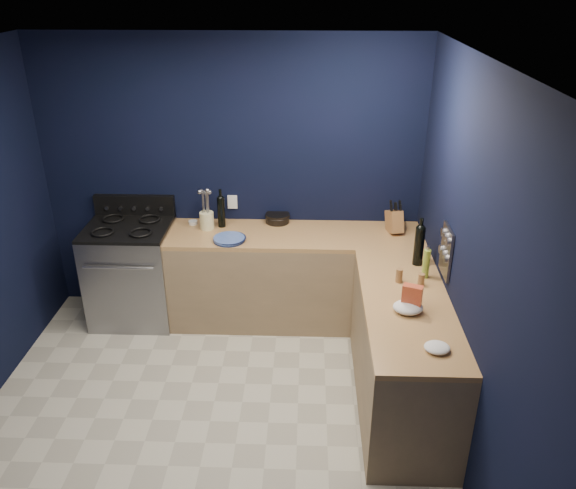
{
  "coord_description": "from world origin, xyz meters",
  "views": [
    {
      "loc": [
        0.7,
        -3.27,
        3.07
      ],
      "look_at": [
        0.55,
        1.0,
        1.0
      ],
      "focal_mm": 35.78,
      "sensor_mm": 36.0,
      "label": 1
    }
  ],
  "objects_px": {
    "gas_range": "(133,274)",
    "crouton_bag": "(412,298)",
    "plate_stack": "(229,239)",
    "utensil_crock": "(207,221)",
    "knife_block": "(394,222)"
  },
  "relations": [
    {
      "from": "gas_range",
      "to": "crouton_bag",
      "type": "relative_size",
      "value": 4.62
    },
    {
      "from": "gas_range",
      "to": "knife_block",
      "type": "xyz_separation_m",
      "value": [
        2.42,
        0.09,
        0.54
      ]
    },
    {
      "from": "utensil_crock",
      "to": "knife_block",
      "type": "distance_m",
      "value": 1.71
    },
    {
      "from": "plate_stack",
      "to": "utensil_crock",
      "type": "distance_m",
      "value": 0.35
    },
    {
      "from": "plate_stack",
      "to": "crouton_bag",
      "type": "relative_size",
      "value": 1.38
    },
    {
      "from": "utensil_crock",
      "to": "crouton_bag",
      "type": "xyz_separation_m",
      "value": [
        1.65,
        -1.34,
        0.02
      ]
    },
    {
      "from": "plate_stack",
      "to": "crouton_bag",
      "type": "xyz_separation_m",
      "value": [
        1.42,
        -1.09,
        0.08
      ]
    },
    {
      "from": "gas_range",
      "to": "knife_block",
      "type": "distance_m",
      "value": 2.48
    },
    {
      "from": "plate_stack",
      "to": "gas_range",
      "type": "bearing_deg",
      "value": 170.48
    },
    {
      "from": "plate_stack",
      "to": "knife_block",
      "type": "distance_m",
      "value": 1.49
    },
    {
      "from": "gas_range",
      "to": "crouton_bag",
      "type": "bearing_deg",
      "value": -27.75
    },
    {
      "from": "utensil_crock",
      "to": "knife_block",
      "type": "bearing_deg",
      "value": -0.17
    },
    {
      "from": "crouton_bag",
      "to": "utensil_crock",
      "type": "bearing_deg",
      "value": 161.84
    },
    {
      "from": "gas_range",
      "to": "utensil_crock",
      "type": "distance_m",
      "value": 0.89
    },
    {
      "from": "plate_stack",
      "to": "utensil_crock",
      "type": "bearing_deg",
      "value": 132.33
    }
  ]
}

